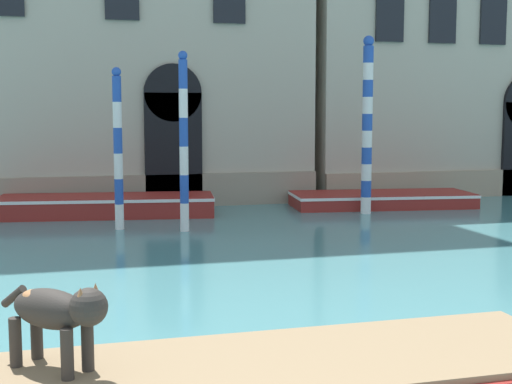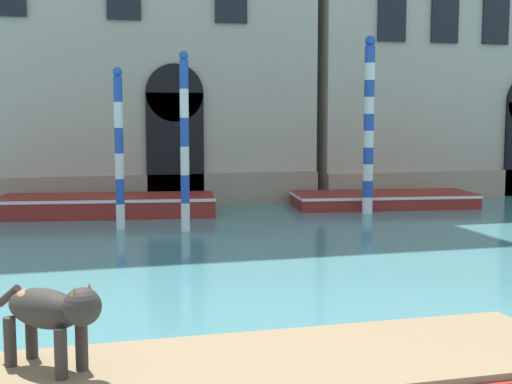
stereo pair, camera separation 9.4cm
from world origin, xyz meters
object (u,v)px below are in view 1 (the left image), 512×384
Objects in this scene: boat_moored_near_palazzo at (107,205)px; mooring_pole_5 at (184,141)px; dog_on_deck at (57,312)px; boat_moored_far at (382,199)px; mooring_pole_1 at (118,148)px; mooring_pole_0 at (367,125)px.

boat_moored_near_palazzo is 1.41× the size of mooring_pole_5.
dog_on_deck is 15.43m from boat_moored_far.
boat_moored_near_palazzo is at bearing -174.52° from boat_moored_far.
boat_moored_far is at bearing 23.70° from mooring_pole_5.
mooring_pole_1 is at bearing -157.89° from boat_moored_far.
mooring_pole_5 is (-5.17, -1.57, -0.32)m from mooring_pole_0.
boat_moored_near_palazzo is 1.08× the size of boat_moored_far.
dog_on_deck is at bearing -96.96° from mooring_pole_1.
dog_on_deck is 0.24× the size of mooring_pole_1.
dog_on_deck is 13.97m from mooring_pole_0.
mooring_pole_0 is 1.15× the size of mooring_pole_5.
mooring_pole_0 reaches higher than mooring_pole_1.
boat_moored_far is at bearing 99.90° from dog_on_deck.
mooring_pole_1 is at bearing 128.10° from dog_on_deck.
boat_moored_near_palazzo is 2.77m from mooring_pole_1.
mooring_pole_5 is at bearing -25.00° from mooring_pole_1.
boat_moored_near_palazzo is (1.12, 12.81, -0.77)m from dog_on_deck.
mooring_pole_1 reaches higher than boat_moored_far.
dog_on_deck is 0.17× the size of boat_moored_far.
mooring_pole_0 reaches higher than mooring_pole_5.
mooring_pole_0 is at bearing 16.87° from mooring_pole_5.
boat_moored_far is 1.13× the size of mooring_pole_0.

